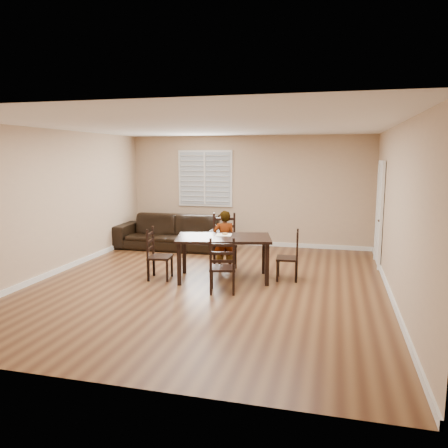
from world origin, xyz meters
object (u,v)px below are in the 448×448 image
(chair_near, at_px, (224,242))
(child, at_px, (224,241))
(chair_right, at_px, (293,257))
(sofa, at_px, (172,232))
(dining_table, at_px, (224,242))
(chair_left, at_px, (154,256))
(chair_far, at_px, (222,269))
(donut, at_px, (225,234))

(chair_near, bearing_deg, child, -92.59)
(chair_right, height_order, sofa, chair_right)
(dining_table, relative_size, child, 1.56)
(chair_left, bearing_deg, sofa, 5.89)
(chair_left, relative_size, chair_right, 1.03)
(chair_near, bearing_deg, chair_far, -93.38)
(chair_far, bearing_deg, sofa, -69.40)
(dining_table, xyz_separation_m, chair_left, (-1.23, -0.28, -0.27))
(chair_far, bearing_deg, child, -89.58)
(child, relative_size, donut, 11.36)
(chair_right, bearing_deg, child, -107.17)
(chair_near, height_order, donut, chair_near)
(chair_far, distance_m, child, 1.49)
(chair_near, xyz_separation_m, chair_right, (1.48, -0.77, -0.07))
(chair_near, xyz_separation_m, child, (0.11, -0.45, 0.11))
(dining_table, xyz_separation_m, sofa, (-1.86, 2.28, -0.30))
(dining_table, height_order, donut, donut)
(child, bearing_deg, chair_near, -98.22)
(chair_near, distance_m, sofa, 2.04)
(chair_far, xyz_separation_m, donut, (-0.22, 1.04, 0.38))
(dining_table, xyz_separation_m, chair_near, (-0.25, 1.04, -0.21))
(chair_far, relative_size, chair_right, 1.03)
(chair_left, xyz_separation_m, chair_right, (2.45, 0.54, -0.01))
(dining_table, height_order, chair_left, chair_left)
(chair_far, distance_m, sofa, 3.75)
(child, distance_m, sofa, 2.42)
(chair_near, distance_m, donut, 0.94)
(chair_left, bearing_deg, chair_right, -85.46)
(chair_right, height_order, child, child)
(chair_near, bearing_deg, donut, -91.71)
(chair_far, bearing_deg, dining_table, -89.60)
(dining_table, xyz_separation_m, child, (-0.14, 0.59, -0.10))
(chair_left, xyz_separation_m, sofa, (-0.63, 2.56, -0.03))
(chair_right, relative_size, donut, 8.75)
(sofa, bearing_deg, dining_table, -51.57)
(dining_table, relative_size, sofa, 0.67)
(chair_far, relative_size, chair_left, 1.00)
(chair_left, height_order, chair_right, chair_left)
(chair_right, bearing_deg, donut, -90.25)
(chair_near, relative_size, child, 0.90)
(dining_table, distance_m, sofa, 2.96)
(chair_near, xyz_separation_m, sofa, (-1.61, 1.25, -0.09))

